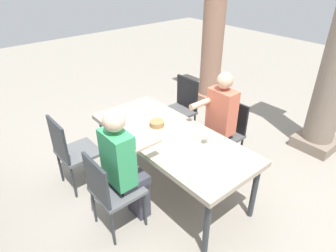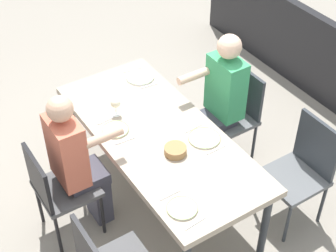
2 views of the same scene
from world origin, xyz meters
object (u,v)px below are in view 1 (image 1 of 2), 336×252
at_px(plate_0, 150,105).
at_px(chair_mid_south, 110,189).
at_px(chair_west_south, 71,149).
at_px(plate_3, 202,177).
at_px(chair_mid_north, 226,130).
at_px(chair_west_north, 181,106).
at_px(plate_1, 138,134).
at_px(wine_glass_2, 207,135).
at_px(dining_table, 170,140).
at_px(bread_basket, 157,123).
at_px(stone_column_near, 214,26).
at_px(plate_2, 202,134).
at_px(diner_woman_green, 125,166).
at_px(diner_man_white, 217,122).

bearing_deg(plate_0, chair_mid_south, -53.28).
height_order(chair_west_south, plate_3, chair_west_south).
bearing_deg(plate_0, chair_mid_north, 34.32).
bearing_deg(chair_mid_north, chair_west_north, 179.55).
distance_m(chair_west_north, plate_1, 1.25).
relative_size(plate_1, wine_glass_2, 1.57).
xyz_separation_m(wine_glass_2, plate_3, (0.35, -0.43, -0.11)).
xyz_separation_m(dining_table, wine_glass_2, (0.39, 0.17, 0.18)).
xyz_separation_m(dining_table, plate_1, (-0.24, -0.26, 0.07)).
relative_size(chair_west_south, bread_basket, 5.52).
bearing_deg(dining_table, stone_column_near, 122.67).
xyz_separation_m(dining_table, chair_west_south, (-0.76, -0.86, -0.14)).
distance_m(chair_mid_north, plate_2, 0.64).
bearing_deg(chair_mid_south, plate_1, 120.53).
bearing_deg(bread_basket, stone_column_near, 117.83).
relative_size(diner_woman_green, plate_3, 5.23).
bearing_deg(dining_table, plate_3, -19.42).
bearing_deg(chair_mid_north, plate_3, -60.55).
bearing_deg(diner_man_white, chair_mid_south, -89.89).
relative_size(plate_2, bread_basket, 1.26).
xyz_separation_m(chair_west_south, wine_glass_2, (1.15, 1.03, 0.32)).
xyz_separation_m(chair_west_north, bread_basket, (0.50, -0.85, 0.23)).
distance_m(chair_mid_north, plate_1, 1.20).
height_order(chair_mid_north, bread_basket, chair_mid_north).
distance_m(diner_woman_green, diner_man_white, 1.34).
bearing_deg(diner_woman_green, chair_mid_south, -90.90).
xyz_separation_m(plate_3, bread_basket, (-1.00, 0.28, 0.02)).
distance_m(plate_0, plate_1, 0.73).
xyz_separation_m(dining_table, diner_man_white, (0.10, 0.67, 0.03)).
relative_size(dining_table, wine_glass_2, 12.39).
distance_m(diner_woman_green, wine_glass_2, 0.90).
relative_size(stone_column_near, plate_0, 13.21).
bearing_deg(chair_west_south, wine_glass_2, 42.08).
height_order(diner_man_white, plate_0, diner_man_white).
bearing_deg(chair_west_north, plate_3, -36.94).
bearing_deg(plate_3, chair_mid_south, -136.46).
bearing_deg(plate_2, plate_3, -45.72).
height_order(plate_0, bread_basket, bread_basket).
distance_m(diner_man_white, plate_1, 0.99).
xyz_separation_m(stone_column_near, plate_1, (1.17, -2.47, -0.65)).
distance_m(chair_mid_south, diner_man_white, 1.53).
height_order(chair_west_south, wine_glass_2, chair_west_south).
distance_m(chair_mid_north, chair_mid_south, 1.72).
bearing_deg(chair_mid_south, plate_2, 84.29).
bearing_deg(bread_basket, diner_woman_green, -61.97).
relative_size(chair_mid_south, plate_0, 4.20).
height_order(stone_column_near, plate_3, stone_column_near).
xyz_separation_m(dining_table, chair_mid_south, (0.11, -0.86, -0.15)).
height_order(diner_man_white, bread_basket, diner_man_white).
bearing_deg(chair_mid_south, plate_3, 43.54).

